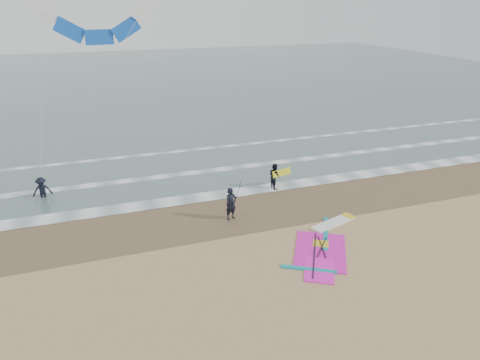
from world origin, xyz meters
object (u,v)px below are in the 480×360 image
object	(u,v)px
person_walking	(275,176)
person_wading	(41,185)
person_standing	(231,204)
surf_kite	(97,23)
windsurf_rig	(325,243)

from	to	relation	value
person_walking	person_wading	xyz separation A→B (m)	(-12.87, 2.93, 0.03)
person_wading	person_standing	bearing A→B (deg)	-33.51
person_standing	surf_kite	size ratio (longest dim) A/B	0.18
person_wading	surf_kite	distance (m)	9.75
windsurf_rig	surf_kite	bearing A→B (deg)	124.01
person_walking	windsurf_rig	bearing A→B (deg)	171.28
windsurf_rig	person_standing	xyz separation A→B (m)	(-3.35, 3.69, 0.82)
surf_kite	windsurf_rig	bearing A→B (deg)	-55.99
windsurf_rig	surf_kite	world-z (taller)	surf_kite
windsurf_rig	surf_kite	size ratio (longest dim) A/B	0.56
person_standing	person_walking	world-z (taller)	person_standing
person_walking	person_wading	bearing A→B (deg)	70.75
person_standing	person_wading	world-z (taller)	person_standing
person_wading	person_walking	bearing A→B (deg)	-14.31
person_wading	surf_kite	xyz separation A→B (m)	(4.12, 3.09, 8.28)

